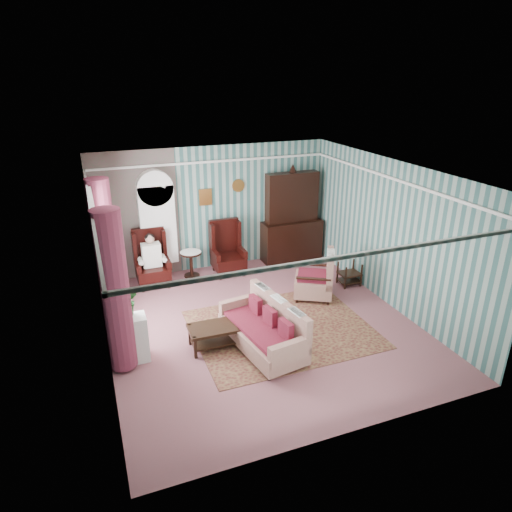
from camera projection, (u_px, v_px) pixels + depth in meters
name	position (u px, v px, depth m)	size (l,w,h in m)	color
floor	(261.00, 324.00, 8.62)	(6.00, 6.00, 0.00)	#864E56
room_shell	(224.00, 224.00, 7.80)	(5.53, 6.02, 2.91)	#386561
bookcase	(158.00, 231.00, 10.20)	(0.80, 0.28, 2.24)	silver
dresser_hutch	(292.00, 214.00, 11.15)	(1.50, 0.56, 2.36)	black
wingback_left	(152.00, 259.00, 9.97)	(0.76, 0.80, 1.25)	black
wingback_right	(228.00, 248.00, 10.55)	(0.76, 0.80, 1.25)	black
seated_woman	(152.00, 260.00, 9.98)	(0.44, 0.40, 1.18)	silver
round_side_table	(191.00, 264.00, 10.52)	(0.50, 0.50, 0.60)	black
nest_table	(349.00, 273.00, 10.11)	(0.45, 0.38, 0.54)	black
plant_stand	(130.00, 339.00, 7.41)	(0.55, 0.35, 0.80)	silver
rug	(282.00, 329.00, 8.45)	(3.20, 2.60, 0.01)	#51241B
sofa	(262.00, 323.00, 7.66)	(1.80, 1.10, 1.04)	#B5A38C
floral_armchair	(314.00, 274.00, 9.46)	(0.85, 0.85, 1.05)	beige
coffee_table	(215.00, 337.00, 7.85)	(0.88, 0.53, 0.40)	black
potted_plant_a	(123.00, 308.00, 7.09)	(0.41, 0.36, 0.46)	#1B561F
potted_plant_b	(129.00, 302.00, 7.24)	(0.27, 0.22, 0.49)	#1A5219
potted_plant_c	(119.00, 307.00, 7.22)	(0.20, 0.20, 0.35)	#255A1C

